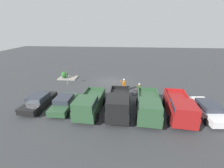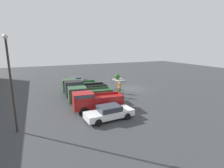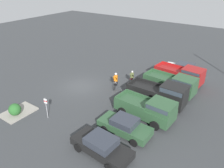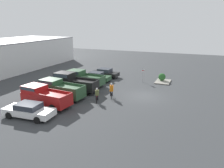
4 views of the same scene
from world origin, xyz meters
TOP-DOWN VIEW (x-y plane):
  - ground_plane at (0.00, 0.00)m, footprint 80.00×80.00m
  - sedan_0 at (-9.93, 8.41)m, footprint 2.24×4.89m
  - pickup_truck_0 at (-7.09, 8.98)m, footprint 2.64×5.55m
  - pickup_truck_1 at (-4.30, 8.96)m, footprint 2.55×5.51m
  - pickup_truck_2 at (-1.52, 8.92)m, footprint 2.29×5.61m
  - pickup_truck_3 at (1.30, 9.02)m, footprint 2.45×5.30m
  - sedan_1 at (4.07, 8.33)m, footprint 1.94×4.25m
  - sedan_2 at (6.87, 8.19)m, footprint 2.21×4.58m
  - cyclist_0 at (-1.95, 3.42)m, footprint 1.79×0.71m
  - cyclist_1 at (-3.82, 4.39)m, footprint 1.67×0.68m
  - fire_lane_sign at (6.20, 1.76)m, footprint 0.10×0.30m
  - curb_island at (7.20, -1.04)m, footprint 2.88×2.05m
  - shrub at (7.63, -0.79)m, footprint 1.07×1.07m

SIDE VIEW (x-z plane):
  - ground_plane at x=0.00m, z-range 0.00..0.00m
  - curb_island at x=7.20m, z-range 0.00..0.15m
  - shrub at x=7.63m, z-range 0.15..1.22m
  - sedan_1 at x=4.07m, z-range 0.00..1.37m
  - sedan_0 at x=-9.93m, z-range 0.01..1.38m
  - sedan_2 at x=6.87m, z-range 0.00..1.39m
  - cyclist_1 at x=-3.82m, z-range -0.03..1.58m
  - cyclist_0 at x=-1.95m, z-range -0.01..1.78m
  - pickup_truck_3 at x=1.30m, z-range 0.04..2.14m
  - pickup_truck_1 at x=-4.30m, z-range 0.05..2.16m
  - pickup_truck_0 at x=-7.09m, z-range 0.06..2.18m
  - pickup_truck_2 at x=-1.52m, z-range 0.03..2.39m
  - fire_lane_sign at x=6.20m, z-range 0.22..2.25m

